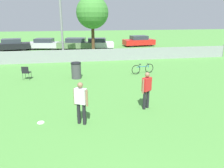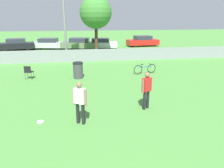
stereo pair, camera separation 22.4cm
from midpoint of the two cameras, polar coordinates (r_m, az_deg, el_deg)
name	(u,v)px [view 2 (the right image)]	position (r m, az deg, el deg)	size (l,w,h in m)	color
fence_backline	(88,55)	(19.66, -5.87, 7.44)	(27.16, 0.07, 1.21)	gray
light_pole	(63,3)	(20.70, -12.27, 20.07)	(0.90, 0.36, 8.51)	gray
tree_near_pole	(96,13)	(23.09, -3.98, 18.10)	(3.24, 3.24, 5.86)	#4C331E
player_thrower_red	(147,88)	(9.51, 9.70, -1.08)	(0.49, 0.42, 1.65)	black
player_receiver_white	(80,100)	(8.14, -7.61, -4.19)	(0.51, 0.40, 1.65)	black
frisbee_disc	(40,122)	(8.96, -17.53, -9.39)	(0.27, 0.27, 0.03)	white
folding_chair_sideline	(28,71)	(14.98, -20.58, 3.13)	(0.53, 0.53, 0.88)	#333338
bicycle_sideline	(145,69)	(15.59, 8.99, 3.91)	(1.71, 0.53, 0.71)	black
trash_bin	(78,70)	(14.40, -8.41, 3.58)	(0.66, 0.66, 1.06)	#3F3F44
parked_car_dark	(16,45)	(28.54, -23.47, 9.44)	(4.22, 2.36, 1.35)	black
parked_car_silver	(48,44)	(28.22, -16.04, 10.10)	(4.29, 2.45, 1.30)	black
parked_car_olive	(80,44)	(27.15, -8.23, 10.38)	(4.60, 2.46, 1.37)	black
parked_car_white	(100,44)	(27.40, -2.81, 10.52)	(4.21, 2.05, 1.29)	black
parked_car_red	(143,41)	(30.00, 8.22, 11.03)	(4.28, 2.13, 1.38)	black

